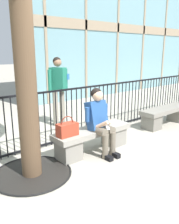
% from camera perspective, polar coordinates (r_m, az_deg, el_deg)
% --- Properties ---
extents(ground_plane, '(60.00, 60.00, 0.00)m').
position_cam_1_polar(ground_plane, '(4.54, 0.82, -9.44)').
color(ground_plane, '#A8A091').
extents(stone_bench, '(1.60, 0.44, 0.45)m').
position_cam_1_polar(stone_bench, '(4.44, 0.83, -6.24)').
color(stone_bench, gray).
rests_on(stone_bench, ground).
extents(seated_person_with_phone, '(0.52, 0.66, 1.21)m').
position_cam_1_polar(seated_person_with_phone, '(4.26, 2.51, -1.78)').
color(seated_person_with_phone, '#6B6051').
rests_on(seated_person_with_phone, ground).
extents(handbag_on_bench, '(0.36, 0.19, 0.35)m').
position_cam_1_polar(handbag_on_bench, '(4.00, -5.42, -4.18)').
color(handbag_on_bench, '#B23823').
rests_on(handbag_on_bench, stone_bench).
extents(bystander_at_railing, '(0.55, 0.44, 1.71)m').
position_cam_1_polar(bystander_at_railing, '(5.91, -7.62, 6.22)').
color(bystander_at_railing, gray).
rests_on(bystander_at_railing, ground).
extents(plaza_railing, '(8.64, 0.04, 1.11)m').
position_cam_1_polar(plaza_railing, '(4.93, -4.93, -0.61)').
color(plaza_railing, black).
rests_on(plaza_railing, ground).
extents(stone_bench_far, '(1.60, 0.44, 0.45)m').
position_cam_1_polar(stone_bench_far, '(6.33, 17.88, -0.56)').
color(stone_bench_far, gray).
rests_on(stone_bench_far, ground).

